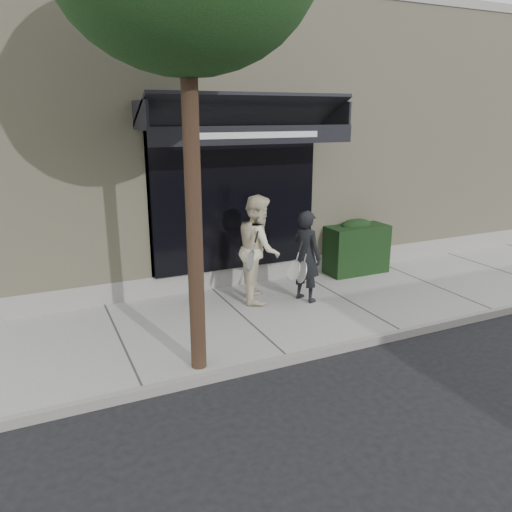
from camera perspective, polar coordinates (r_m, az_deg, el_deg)
name	(u,v)px	position (r m, az deg, el deg)	size (l,w,h in m)	color
ground	(344,304)	(9.25, 10.02, -5.47)	(80.00, 80.00, 0.00)	black
sidewalk	(344,301)	(9.23, 10.04, -5.13)	(20.00, 3.00, 0.12)	gray
curb	(402,334)	(8.11, 16.32, -8.52)	(20.00, 0.10, 0.14)	gray
building_facade	(237,138)	(13.00, -2.20, 13.28)	(14.30, 8.04, 5.64)	#B7AF8B
hedge	(355,247)	(10.63, 11.27, 1.02)	(1.30, 0.70, 1.14)	black
pedestrian_front	(306,256)	(8.79, 5.76, -0.04)	(0.84, 0.88, 1.63)	black
pedestrian_back	(259,248)	(8.75, 0.31, 0.88)	(1.00, 1.11, 1.89)	beige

